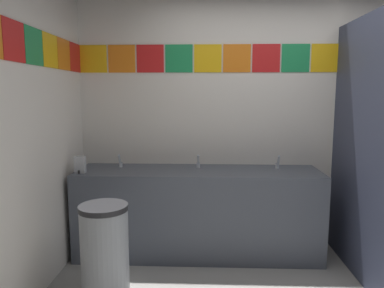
{
  "coord_description": "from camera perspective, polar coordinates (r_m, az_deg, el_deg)",
  "views": [
    {
      "loc": [
        -0.73,
        -2.12,
        1.56
      ],
      "look_at": [
        -0.86,
        0.94,
        1.13
      ],
      "focal_mm": 33.51,
      "sensor_mm": 36.0,
      "label": 1
    }
  ],
  "objects": [
    {
      "name": "vanity_counter",
      "position": [
        3.55,
        0.96,
        -10.6
      ],
      "size": [
        2.32,
        0.59,
        0.84
      ],
      "color": "#4C515B",
      "rests_on": "ground_plane"
    },
    {
      "name": "soap_dispenser",
      "position": [
        3.46,
        -17.37,
        -3.16
      ],
      "size": [
        0.09,
        0.09,
        0.16
      ],
      "color": "#B7BABF",
      "rests_on": "vanity_counter"
    },
    {
      "name": "faucet_left",
      "position": [
        3.62,
        -11.36,
        -2.87
      ],
      "size": [
        0.04,
        0.1,
        0.14
      ],
      "color": "silver",
      "rests_on": "vanity_counter"
    },
    {
      "name": "faucet_center",
      "position": [
        3.52,
        1.01,
        -3.02
      ],
      "size": [
        0.04,
        0.1,
        0.14
      ],
      "color": "silver",
      "rests_on": "vanity_counter"
    },
    {
      "name": "wall_back",
      "position": [
        3.78,
        13.57,
        5.56
      ],
      "size": [
        4.05,
        0.09,
        2.83
      ],
      "color": "silver",
      "rests_on": "ground_plane"
    },
    {
      "name": "trash_bin",
      "position": [
        2.92,
        -13.7,
        -16.38
      ],
      "size": [
        0.37,
        0.37,
        0.74
      ],
      "color": "#999EA3",
      "rests_on": "ground_plane"
    },
    {
      "name": "faucet_right",
      "position": [
        3.59,
        13.49,
        -3.03
      ],
      "size": [
        0.04,
        0.1,
        0.14
      ],
      "color": "silver",
      "rests_on": "vanity_counter"
    }
  ]
}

